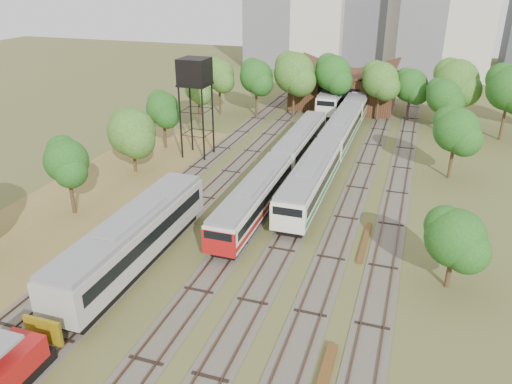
% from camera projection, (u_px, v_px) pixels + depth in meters
% --- Properties ---
extents(ground, '(240.00, 240.00, 0.00)m').
position_uv_depth(ground, '(207.00, 325.00, 31.67)').
color(ground, '#475123').
rests_on(ground, ground).
extents(dry_grass_patch, '(14.00, 60.00, 0.04)m').
position_uv_depth(dry_grass_patch, '(55.00, 226.00, 43.80)').
color(dry_grass_patch, brown).
rests_on(dry_grass_patch, ground).
extents(tracks, '(24.60, 80.00, 0.19)m').
position_uv_depth(tracks, '(295.00, 180.00, 53.50)').
color(tracks, '#4C473D').
rests_on(tracks, ground).
extents(railcar_red_set, '(2.71, 34.58, 3.35)m').
position_uv_depth(railcar_red_set, '(281.00, 166.00, 52.44)').
color(railcar_red_set, black).
rests_on(railcar_red_set, ground).
extents(railcar_green_set, '(3.01, 52.08, 3.72)m').
position_uv_depth(railcar_green_set, '(341.00, 131.00, 63.15)').
color(railcar_green_set, black).
rests_on(railcar_green_set, ground).
extents(railcar_rear, '(3.12, 16.08, 3.87)m').
position_uv_depth(railcar_rear, '(335.00, 97.00, 79.87)').
color(railcar_rear, black).
rests_on(railcar_rear, ground).
extents(old_grey_coach, '(3.29, 18.00, 4.08)m').
position_uv_depth(old_grey_coach, '(134.00, 239.00, 37.33)').
color(old_grey_coach, black).
rests_on(old_grey_coach, ground).
extents(water_tower, '(3.35, 3.35, 11.58)m').
position_uv_depth(water_tower, '(195.00, 74.00, 56.76)').
color(water_tower, black).
rests_on(water_tower, ground).
extents(rail_pile_far, '(0.43, 6.82, 0.22)m').
position_uv_depth(rail_pile_far, '(365.00, 242.00, 41.14)').
color(rail_pile_far, brown).
rests_on(rail_pile_far, ground).
extents(maintenance_shed, '(16.45, 11.55, 7.58)m').
position_uv_depth(maintenance_shed, '(344.00, 89.00, 80.99)').
color(maintenance_shed, '#371D14').
rests_on(maintenance_shed, ground).
extents(tree_band_left, '(8.07, 54.46, 8.91)m').
position_uv_depth(tree_band_left, '(54.00, 157.00, 44.96)').
color(tree_band_left, '#382616').
rests_on(tree_band_left, ground).
extents(tree_band_far, '(50.00, 11.07, 9.78)m').
position_uv_depth(tree_band_far, '(388.00, 80.00, 70.69)').
color(tree_band_far, '#382616').
rests_on(tree_band_far, ground).
extents(tree_band_right, '(5.65, 43.98, 7.73)m').
position_uv_depth(tree_band_right, '(450.00, 130.00, 53.72)').
color(tree_band_right, '#382616').
rests_on(tree_band_right, ground).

